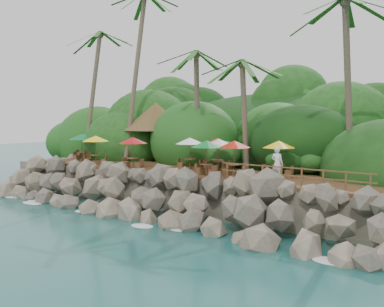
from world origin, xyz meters
The scene contains 12 objects.
ground centered at (0.00, 0.00, 0.00)m, with size 140.00×140.00×0.00m, color #19514F.
land_base centered at (0.00, 16.00, 1.05)m, with size 32.00×25.20×2.10m, color gray.
jungle_hill centered at (0.00, 23.50, 0.00)m, with size 44.80×28.00×15.40m, color #143811.
seawall centered at (0.00, 2.00, 1.15)m, with size 29.00×4.00×2.30m, color gray, non-canonical shape.
terrace centered at (0.00, 6.00, 2.20)m, with size 26.00×5.00×0.20m, color brown.
jungle_foliage centered at (0.00, 15.00, 0.00)m, with size 44.00×16.00×12.00m, color #143811, non-canonical shape.
foam_line centered at (0.00, 0.30, 0.03)m, with size 25.20×0.80×0.06m.
palms centered at (0.54, 8.47, 12.26)m, with size 31.42×6.77×14.74m.
palapa centered at (-6.43, 9.55, 5.79)m, with size 5.32×5.32×4.60m.
dining_clusters centered at (-1.89, 5.68, 4.05)m, with size 19.64×4.43×2.11m.
railing centered at (8.15, 3.65, 2.91)m, with size 8.30×0.10×1.00m.
waiter centered at (6.60, 5.11, 3.24)m, with size 0.69×0.45×1.88m, color white.
Camera 1 is at (18.00, -17.15, 5.88)m, focal length 42.26 mm.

